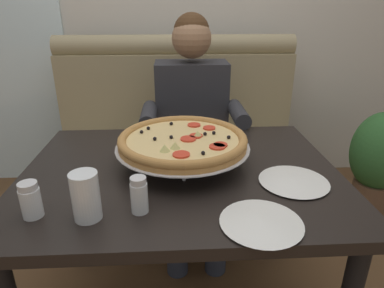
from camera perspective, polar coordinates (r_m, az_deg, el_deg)
booth_bench at (r=2.20m, az=-2.42°, el=-1.70°), size 1.57×0.78×1.13m
dining_table at (r=1.28m, az=-1.87°, el=-8.14°), size 1.15×0.88×0.75m
diner_main at (r=1.84m, az=0.09°, el=3.78°), size 0.54×0.64×1.27m
pizza at (r=1.23m, az=-1.59°, el=0.51°), size 0.50×0.50×0.13m
shaker_pepper_flakes at (r=0.98m, az=-9.01°, el=-9.01°), size 0.05×0.05×0.11m
shaker_parmesan at (r=1.05m, az=-25.82°, el=-8.97°), size 0.06×0.06×0.11m
plate_near_left at (r=0.96m, az=11.78°, el=-12.74°), size 0.23×0.23×0.02m
plate_near_right at (r=1.19m, az=17.02°, el=-5.89°), size 0.24×0.24×0.02m
drinking_glass at (r=0.98m, az=-17.66°, el=-8.93°), size 0.08×0.08×0.14m
patio_chair at (r=3.38m, az=-28.29°, el=6.62°), size 0.40×0.40×0.86m
potted_plant at (r=2.47m, az=29.27°, el=-2.23°), size 0.36×0.36×0.70m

